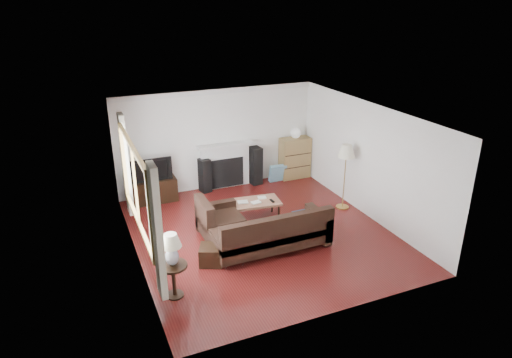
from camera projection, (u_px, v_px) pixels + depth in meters
name	position (u px, v px, depth m)	size (l,w,h in m)	color
room	(262.00, 177.00, 8.93)	(5.10, 5.60, 2.54)	#591613
window	(135.00, 186.00, 7.75)	(0.12, 2.74, 1.54)	olive
curtain_near	(158.00, 233.00, 6.53)	(0.10, 0.35, 2.10)	beige
curtain_far	(126.00, 165.00, 9.12)	(0.10, 0.35, 2.10)	beige
fireplace	(225.00, 165.00, 11.49)	(1.40, 0.26, 1.15)	white
tv_stand	(153.00, 190.00, 10.77)	(1.11, 0.50, 0.56)	black
television	(150.00, 169.00, 10.56)	(0.95, 0.12, 0.55)	black
speaker_left	(205.00, 175.00, 11.26)	(0.24, 0.28, 0.85)	black
speaker_right	(255.00, 166.00, 11.73)	(0.27, 0.33, 0.98)	black
bookshelf	(295.00, 158.00, 12.10)	(0.80, 0.38, 1.09)	olive
globe_lamp	(296.00, 133.00, 11.85)	(0.27, 0.27, 0.27)	white
sectional_sofa	(271.00, 231.00, 8.68)	(2.45, 1.79, 0.79)	black
coffee_table	(254.00, 210.00, 9.92)	(1.10, 0.60, 0.43)	#925F46
footstool	(211.00, 255.00, 8.30)	(0.41, 0.41, 0.35)	black
floor_lamp	(345.00, 177.00, 10.26)	(0.39, 0.39, 1.52)	#AE853C
side_table	(174.00, 280.00, 7.35)	(0.47, 0.47, 0.59)	black
table_lamp	(171.00, 250.00, 7.13)	(0.34, 0.34, 0.54)	silver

